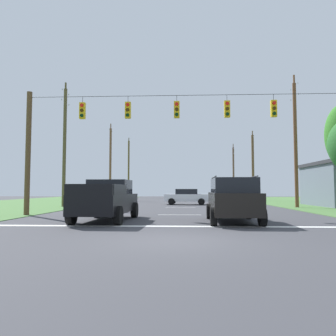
% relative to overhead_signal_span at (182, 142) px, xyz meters
% --- Properties ---
extents(ground_plane, '(120.00, 120.00, 0.00)m').
position_rel_overhead_signal_span_xyz_m(ground_plane, '(-0.16, -8.98, -4.18)').
color(ground_plane, '#3D3D42').
extents(stop_bar_stripe, '(15.62, 0.45, 0.01)m').
position_rel_overhead_signal_span_xyz_m(stop_bar_stripe, '(-0.16, -5.26, -4.18)').
color(stop_bar_stripe, white).
rests_on(stop_bar_stripe, ground).
extents(lane_dash_0, '(2.50, 0.15, 0.01)m').
position_rel_overhead_signal_span_xyz_m(lane_dash_0, '(-0.16, 0.74, -4.18)').
color(lane_dash_0, white).
rests_on(lane_dash_0, ground).
extents(lane_dash_1, '(2.50, 0.15, 0.01)m').
position_rel_overhead_signal_span_xyz_m(lane_dash_1, '(-0.16, 8.61, -4.18)').
color(lane_dash_1, white).
rests_on(lane_dash_1, ground).
extents(lane_dash_2, '(2.50, 0.15, 0.01)m').
position_rel_overhead_signal_span_xyz_m(lane_dash_2, '(-0.16, 14.64, -4.18)').
color(lane_dash_2, white).
rests_on(lane_dash_2, ground).
extents(lane_dash_3, '(2.50, 0.15, 0.01)m').
position_rel_overhead_signal_span_xyz_m(lane_dash_3, '(-0.16, 23.34, -4.18)').
color(lane_dash_3, white).
rests_on(lane_dash_3, ground).
extents(overhead_signal_span, '(18.33, 0.31, 7.20)m').
position_rel_overhead_signal_span_xyz_m(overhead_signal_span, '(0.00, 0.00, 0.00)').
color(overhead_signal_span, brown).
rests_on(overhead_signal_span, ground).
extents(pickup_truck, '(2.45, 5.47, 1.95)m').
position_rel_overhead_signal_span_xyz_m(pickup_truck, '(-3.56, -3.01, -3.21)').
color(pickup_truck, black).
rests_on(pickup_truck, ground).
extents(suv_black, '(2.31, 4.85, 2.05)m').
position_rel_overhead_signal_span_xyz_m(suv_black, '(2.31, -3.47, -3.12)').
color(suv_black, black).
rests_on(suv_black, ground).
extents(distant_car_crossing_white, '(4.37, 2.15, 1.52)m').
position_rel_overhead_signal_span_xyz_m(distant_car_crossing_white, '(0.39, 13.78, -3.39)').
color(distant_car_crossing_white, silver).
rests_on(distant_car_crossing_white, ground).
extents(utility_pole_mid_right, '(0.29, 1.93, 11.05)m').
position_rel_overhead_signal_span_xyz_m(utility_pole_mid_right, '(9.35, 8.86, 1.31)').
color(utility_pole_mid_right, brown).
rests_on(utility_pole_mid_right, ground).
extents(utility_pole_far_right, '(0.33, 1.61, 9.27)m').
position_rel_overhead_signal_span_xyz_m(utility_pole_far_right, '(9.29, 25.34, 0.30)').
color(utility_pole_far_right, brown).
rests_on(utility_pole_far_right, ground).
extents(utility_pole_near_left, '(0.33, 1.82, 9.99)m').
position_rel_overhead_signal_span_xyz_m(utility_pole_near_left, '(9.42, 43.16, 0.69)').
color(utility_pole_near_left, brown).
rests_on(utility_pole_near_left, ground).
extents(utility_pole_far_left, '(0.29, 1.84, 10.75)m').
position_rel_overhead_signal_span_xyz_m(utility_pole_far_left, '(-10.12, 9.04, 1.21)').
color(utility_pole_far_left, brown).
rests_on(utility_pole_far_left, ground).
extents(utility_pole_distant_right, '(0.31, 1.77, 10.62)m').
position_rel_overhead_signal_span_xyz_m(utility_pole_distant_right, '(-10.00, 26.38, 0.96)').
color(utility_pole_distant_right, brown).
rests_on(utility_pole_distant_right, ground).
extents(utility_pole_distant_left, '(0.31, 1.67, 11.15)m').
position_rel_overhead_signal_span_xyz_m(utility_pole_distant_left, '(-10.10, 42.21, 1.24)').
color(utility_pole_distant_left, brown).
rests_on(utility_pole_distant_left, ground).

